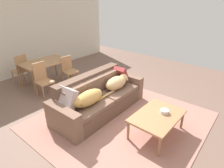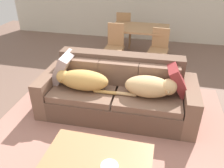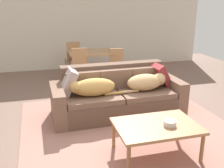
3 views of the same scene
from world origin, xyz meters
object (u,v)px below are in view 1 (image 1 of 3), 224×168
(dog_on_left_cushion, at_px, (88,98))
(throw_pillow_by_left_arm, at_px, (66,100))
(dog_on_right_cushion, at_px, (117,82))
(throw_pillow_by_right_arm, at_px, (119,74))
(dining_table, at_px, (45,64))
(couch, at_px, (98,98))
(bowl_on_coffee_table, at_px, (165,111))
(coffee_table, at_px, (157,117))
(dining_chair_near_right, at_px, (69,69))
(dining_chair_far_left, at_px, (21,69))
(dining_chair_near_left, at_px, (43,78))

(dog_on_left_cushion, xyz_separation_m, throw_pillow_by_left_arm, (-0.39, 0.23, 0.06))
(dog_on_right_cushion, xyz_separation_m, throw_pillow_by_right_arm, (0.37, 0.23, 0.05))
(throw_pillow_by_right_arm, xyz_separation_m, dining_table, (-0.84, 2.24, 0.02))
(couch, relative_size, dog_on_right_cushion, 2.84)
(throw_pillow_by_right_arm, height_order, bowl_on_coffee_table, throw_pillow_by_right_arm)
(coffee_table, distance_m, dining_table, 3.82)
(throw_pillow_by_right_arm, distance_m, coffee_table, 1.78)
(dining_table, distance_m, dining_chair_near_right, 0.74)
(throw_pillow_by_left_arm, bearing_deg, dog_on_right_cushion, -7.68)
(couch, xyz_separation_m, dog_on_left_cushion, (-0.50, -0.20, 0.28))
(coffee_table, height_order, dining_table, dining_table)
(coffee_table, bearing_deg, bowl_on_coffee_table, -23.27)
(dog_on_left_cushion, relative_size, throw_pillow_by_right_arm, 2.05)
(dining_chair_far_left, bearing_deg, bowl_on_coffee_table, 94.16)
(bowl_on_coffee_table, distance_m, dining_table, 3.89)
(throw_pillow_by_right_arm, height_order, dining_chair_near_right, throw_pillow_by_right_arm)
(dog_on_right_cushion, distance_m, throw_pillow_by_left_arm, 1.42)
(bowl_on_coffee_table, bearing_deg, dog_on_right_cushion, 79.66)
(throw_pillow_by_right_arm, xyz_separation_m, dining_chair_near_left, (-1.31, 1.62, -0.15))
(dog_on_left_cushion, bearing_deg, couch, 20.10)
(dog_on_left_cushion, distance_m, dog_on_right_cushion, 1.02)
(throw_pillow_by_left_arm, height_order, throw_pillow_by_right_arm, throw_pillow_by_left_arm)
(throw_pillow_by_left_arm, distance_m, dining_chair_far_left, 2.89)
(couch, xyz_separation_m, dining_chair_far_left, (-0.45, 2.88, 0.18))
(throw_pillow_by_right_arm, relative_size, bowl_on_coffee_table, 2.65)
(throw_pillow_by_left_arm, relative_size, dining_chair_near_right, 0.54)
(dog_on_right_cushion, xyz_separation_m, coffee_table, (-0.41, -1.34, -0.20))
(dining_chair_far_left, bearing_deg, couch, 93.95)
(dining_chair_near_right, bearing_deg, dining_table, 139.45)
(throw_pillow_by_right_arm, bearing_deg, dining_chair_near_right, 101.72)
(throw_pillow_by_left_arm, height_order, dining_chair_far_left, dining_chair_far_left)
(dining_table, bearing_deg, throw_pillow_by_left_arm, -112.32)
(dining_chair_near_right, bearing_deg, dog_on_left_cushion, -111.09)
(couch, distance_m, throw_pillow_by_left_arm, 0.95)
(throw_pillow_by_left_arm, height_order, dining_chair_near_right, throw_pillow_by_left_arm)
(throw_pillow_by_left_arm, height_order, dining_chair_near_left, dining_chair_near_left)
(throw_pillow_by_right_arm, distance_m, dining_table, 2.39)
(dog_on_right_cushion, bearing_deg, dining_table, 99.53)
(dog_on_left_cushion, relative_size, bowl_on_coffee_table, 5.43)
(dining_chair_near_left, height_order, dining_chair_near_right, dining_chair_near_left)
(throw_pillow_by_right_arm, xyz_separation_m, dining_chair_far_left, (-1.34, 2.81, -0.14))
(couch, xyz_separation_m, dining_table, (0.05, 2.31, 0.34))
(dog_on_left_cushion, bearing_deg, bowl_on_coffee_table, -62.23)
(throw_pillow_by_left_arm, height_order, coffee_table, throw_pillow_by_left_arm)
(dining_chair_near_left, bearing_deg, couch, -74.86)
(dog_on_left_cushion, relative_size, dining_chair_near_left, 0.98)
(dining_chair_far_left, bearing_deg, dining_chair_near_left, 86.33)
(throw_pillow_by_left_arm, xyz_separation_m, dining_table, (0.94, 2.28, 0.01))
(dog_on_right_cushion, xyz_separation_m, throw_pillow_by_left_arm, (-1.41, 0.19, 0.06))
(dog_on_right_cushion, bearing_deg, dining_chair_near_right, 88.28)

